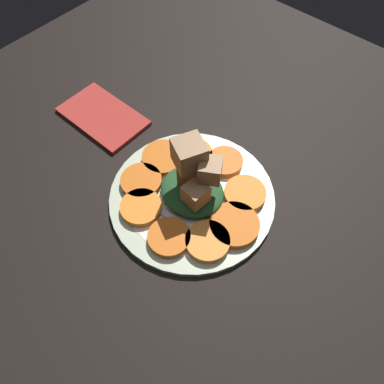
# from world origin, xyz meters

# --- Properties ---
(table_slab) EXTENTS (1.20, 1.20, 0.02)m
(table_slab) POSITION_xyz_m (0.00, 0.00, 0.01)
(table_slab) COLOR black
(table_slab) RESTS_ON ground
(plate) EXTENTS (0.28, 0.28, 0.01)m
(plate) POSITION_xyz_m (0.00, 0.00, 0.03)
(plate) COLOR beige
(plate) RESTS_ON table_slab
(carrot_slice_0) EXTENTS (0.07, 0.07, 0.01)m
(carrot_slice_0) POSITION_xyz_m (-0.05, -0.08, 0.04)
(carrot_slice_0) COLOR orange
(carrot_slice_0) RESTS_ON plate
(carrot_slice_1) EXTENTS (0.07, 0.07, 0.01)m
(carrot_slice_1) POSITION_xyz_m (0.03, -0.08, 0.04)
(carrot_slice_1) COLOR orange
(carrot_slice_1) RESTS_ON plate
(carrot_slice_2) EXTENTS (0.07, 0.07, 0.01)m
(carrot_slice_2) POSITION_xyz_m (0.08, -0.05, 0.04)
(carrot_slice_2) COLOR orange
(carrot_slice_2) RESTS_ON plate
(carrot_slice_3) EXTENTS (0.08, 0.08, 0.01)m
(carrot_slice_3) POSITION_xyz_m (0.09, 0.00, 0.04)
(carrot_slice_3) COLOR orange
(carrot_slice_3) RESTS_ON plate
(carrot_slice_4) EXTENTS (0.07, 0.07, 0.01)m
(carrot_slice_4) POSITION_xyz_m (0.07, 0.06, 0.04)
(carrot_slice_4) COLOR orange
(carrot_slice_4) RESTS_ON plate
(carrot_slice_5) EXTENTS (0.06, 0.06, 0.01)m
(carrot_slice_5) POSITION_xyz_m (0.00, 0.09, 0.04)
(carrot_slice_5) COLOR orange
(carrot_slice_5) RESTS_ON plate
(carrot_slice_6) EXTENTS (0.07, 0.07, 0.01)m
(carrot_slice_6) POSITION_xyz_m (-0.05, 0.07, 0.04)
(carrot_slice_6) COLOR orange
(carrot_slice_6) RESTS_ON plate
(carrot_slice_7) EXTENTS (0.08, 0.08, 0.01)m
(carrot_slice_7) POSITION_xyz_m (-0.09, 0.02, 0.04)
(carrot_slice_7) COLOR orange
(carrot_slice_7) RESTS_ON plate
(carrot_slice_8) EXTENTS (0.07, 0.07, 0.01)m
(carrot_slice_8) POSITION_xyz_m (-0.08, -0.04, 0.04)
(carrot_slice_8) COLOR orange
(carrot_slice_8) RESTS_ON plate
(center_pile) EXTENTS (0.11, 0.10, 0.12)m
(center_pile) POSITION_xyz_m (-0.00, 0.00, 0.07)
(center_pile) COLOR #235128
(center_pile) RESTS_ON plate
(fork) EXTENTS (0.18, 0.03, 0.00)m
(fork) POSITION_xyz_m (-0.02, -0.06, 0.03)
(fork) COLOR #B2B2B7
(fork) RESTS_ON plate
(napkin) EXTENTS (0.17, 0.10, 0.01)m
(napkin) POSITION_xyz_m (-0.26, 0.03, 0.02)
(napkin) COLOR #B2332D
(napkin) RESTS_ON table_slab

